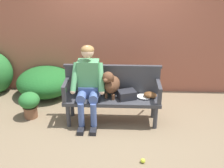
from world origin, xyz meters
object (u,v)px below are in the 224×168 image
object	(u,v)px
baseball_glove	(150,95)
potted_plant	(30,103)
sports_bag	(127,95)
person_seated	(88,82)
tennis_racket	(145,95)
tennis_ball	(143,161)
garden_bench	(112,101)
dog_on_bench	(111,84)

from	to	relation	value
baseball_glove	potted_plant	distance (m)	2.07
sports_bag	potted_plant	bearing A→B (deg)	176.70
person_seated	potted_plant	world-z (taller)	person_seated
baseball_glove	sports_bag	size ratio (longest dim) A/B	0.79
sports_bag	potted_plant	xyz separation A→B (m)	(-1.67, 0.10, -0.25)
person_seated	tennis_racket	size ratio (longest dim) A/B	2.35
person_seated	potted_plant	bearing A→B (deg)	175.07
tennis_ball	potted_plant	size ratio (longest dim) A/B	0.14
potted_plant	baseball_glove	bearing A→B (deg)	-1.02
garden_bench	sports_bag	bearing A→B (deg)	-3.34
tennis_racket	baseball_glove	bearing A→B (deg)	-29.13
baseball_glove	potted_plant	world-z (taller)	baseball_glove
garden_bench	potted_plant	world-z (taller)	potted_plant
garden_bench	sports_bag	distance (m)	0.28
tennis_racket	sports_bag	world-z (taller)	sports_bag
baseball_glove	sports_bag	world-z (taller)	sports_bag
person_seated	potted_plant	xyz separation A→B (m)	(-1.04, 0.09, -0.45)
person_seated	sports_bag	world-z (taller)	person_seated
garden_bench	person_seated	bearing A→B (deg)	-178.83
dog_on_bench	sports_bag	bearing A→B (deg)	-7.52
garden_bench	potted_plant	xyz separation A→B (m)	(-1.43, 0.08, -0.11)
tennis_racket	baseball_glove	xyz separation A→B (m)	(0.08, -0.04, 0.04)
dog_on_bench	tennis_racket	distance (m)	0.62
dog_on_bench	tennis_racket	bearing A→B (deg)	7.01
person_seated	sports_bag	bearing A→B (deg)	-0.58
tennis_racket	baseball_glove	size ratio (longest dim) A/B	2.56
baseball_glove	tennis_ball	xyz separation A→B (m)	(-0.16, -1.08, -0.46)
dog_on_bench	baseball_glove	world-z (taller)	dog_on_bench
garden_bench	baseball_glove	size ratio (longest dim) A/B	7.19
tennis_ball	potted_plant	distance (m)	2.21
baseball_glove	tennis_ball	world-z (taller)	baseball_glove
person_seated	tennis_ball	xyz separation A→B (m)	(0.85, -1.03, -0.69)
tennis_racket	dog_on_bench	bearing A→B (deg)	-172.99
person_seated	sports_bag	distance (m)	0.66
person_seated	garden_bench	bearing A→B (deg)	1.17
garden_bench	tennis_ball	xyz separation A→B (m)	(0.46, -1.03, -0.36)
person_seated	baseball_glove	xyz separation A→B (m)	(1.01, 0.05, -0.23)
baseball_glove	sports_bag	xyz separation A→B (m)	(-0.39, -0.06, 0.03)
garden_bench	dog_on_bench	size ratio (longest dim) A/B	3.21
dog_on_bench	sports_bag	world-z (taller)	dog_on_bench
person_seated	potted_plant	size ratio (longest dim) A/B	2.81
garden_bench	tennis_racket	world-z (taller)	tennis_racket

